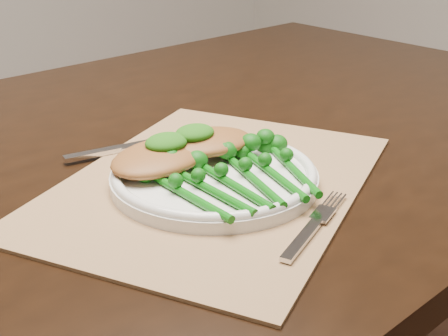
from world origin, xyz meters
TOP-DOWN VIEW (x-y plane):
  - placemat at (-0.06, -0.30)m, footprint 0.54×0.49m
  - dinner_plate at (-0.06, -0.31)m, footprint 0.24×0.24m
  - knife at (-0.10, -0.15)m, footprint 0.19×0.04m
  - fork at (-0.04, -0.45)m, footprint 0.15×0.08m
  - chicken_fillet_left at (-0.10, -0.26)m, footprint 0.15×0.12m
  - chicken_fillet_right at (-0.04, -0.26)m, footprint 0.13×0.10m
  - pesto_dollop_left at (-0.09, -0.26)m, footprint 0.05×0.04m
  - pesto_dollop_right at (-0.05, -0.26)m, footprint 0.05×0.04m
  - broccolini_bundle at (-0.06, -0.36)m, footprint 0.18×0.20m

SIDE VIEW (x-z plane):
  - placemat at x=-0.06m, z-range 0.75..0.75m
  - fork at x=-0.04m, z-range 0.76..0.76m
  - knife at x=-0.10m, z-range 0.75..0.76m
  - dinner_plate at x=-0.06m, z-range 0.75..0.78m
  - broccolini_bundle at x=-0.06m, z-range 0.75..0.79m
  - chicken_fillet_left at x=-0.10m, z-range 0.77..0.79m
  - chicken_fillet_right at x=-0.04m, z-range 0.77..0.80m
  - pesto_dollop_left at x=-0.09m, z-range 0.79..0.81m
  - pesto_dollop_right at x=-0.05m, z-range 0.79..0.81m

